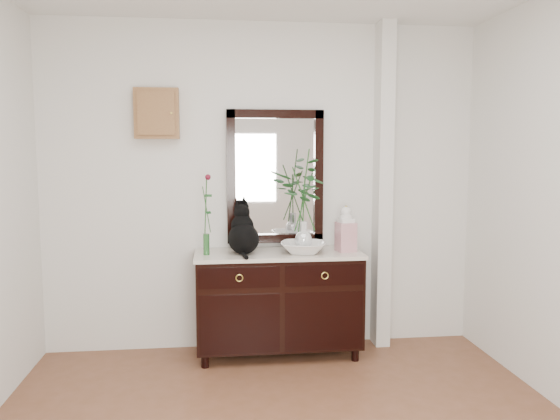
{
  "coord_description": "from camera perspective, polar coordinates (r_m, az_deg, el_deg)",
  "views": [
    {
      "loc": [
        -0.39,
        -2.53,
        1.66
      ],
      "look_at": [
        0.1,
        1.63,
        1.2
      ],
      "focal_mm": 35.0,
      "sensor_mm": 36.0,
      "label": 1
    }
  ],
  "objects": [
    {
      "name": "wall_mirror",
      "position": [
        4.53,
        -0.5,
        3.48
      ],
      "size": [
        0.8,
        0.06,
        1.1
      ],
      "color": "black",
      "rests_on": "wall_back"
    },
    {
      "name": "key_cabinet",
      "position": [
        4.5,
        -12.75,
        9.8
      ],
      "size": [
        0.35,
        0.1,
        0.4
      ],
      "primitive_type": "cube",
      "color": "brown",
      "rests_on": "wall_back"
    },
    {
      "name": "pilaster",
      "position": [
        4.65,
        10.68,
        2.34
      ],
      "size": [
        0.12,
        0.2,
        2.7
      ],
      "primitive_type": "cube",
      "color": "silver",
      "rests_on": "ground"
    },
    {
      "name": "cat",
      "position": [
        4.29,
        -3.84,
        -1.96
      ],
      "size": [
        0.32,
        0.37,
        0.39
      ],
      "primitive_type": null,
      "rotation": [
        0.0,
        0.0,
        0.12
      ],
      "color": "black",
      "rests_on": "sideboard"
    },
    {
      "name": "lotus_bowl",
      "position": [
        4.33,
        2.46,
        -3.94
      ],
      "size": [
        0.43,
        0.43,
        0.09
      ],
      "primitive_type": "imported",
      "rotation": [
        0.0,
        0.0,
        -0.2
      ],
      "color": "white",
      "rests_on": "sideboard"
    },
    {
      "name": "sideboard",
      "position": [
        4.45,
        -0.15,
        -9.19
      ],
      "size": [
        1.33,
        0.52,
        0.82
      ],
      "color": "black",
      "rests_on": "ground"
    },
    {
      "name": "vase_branches",
      "position": [
        4.27,
        2.49,
        1.11
      ],
      "size": [
        0.51,
        0.51,
        0.81
      ],
      "primitive_type": null,
      "rotation": [
        0.0,
        0.0,
        0.43
      ],
      "color": "silver",
      "rests_on": "lotus_bowl"
    },
    {
      "name": "wall_back",
      "position": [
        4.54,
        -1.77,
        2.34
      ],
      "size": [
        3.6,
        0.04,
        2.7
      ],
      "primitive_type": "cube",
      "color": "silver",
      "rests_on": "ground"
    },
    {
      "name": "ginger_jar",
      "position": [
        4.41,
        6.89,
        -1.91
      ],
      "size": [
        0.16,
        0.16,
        0.37
      ],
      "primitive_type": null,
      "rotation": [
        0.0,
        0.0,
        0.18
      ],
      "color": "white",
      "rests_on": "sideboard"
    },
    {
      "name": "bud_vase_rose",
      "position": [
        4.25,
        -7.75,
        -0.43
      ],
      "size": [
        0.1,
        0.1,
        0.64
      ],
      "primitive_type": null,
      "rotation": [
        0.0,
        0.0,
        0.42
      ],
      "color": "#2A5F2B",
      "rests_on": "sideboard"
    }
  ]
}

